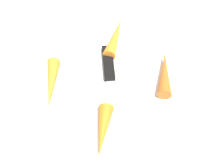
{
  "coord_description": "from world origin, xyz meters",
  "views": [
    {
      "loc": [
        0.2,
        0.23,
        0.43
      ],
      "look_at": [
        0.0,
        0.0,
        0.01
      ],
      "focal_mm": 40.6,
      "sensor_mm": 36.0,
      "label": 1
    }
  ],
  "objects_px": {
    "carrot_longest": "(116,36)",
    "carrot_shortest": "(103,130)",
    "knife": "(109,68)",
    "cutting_board": "(112,86)",
    "carrot_short": "(51,83)",
    "carrot_long": "(165,73)"
  },
  "relations": [
    {
      "from": "carrot_longest",
      "to": "carrot_shortest",
      "type": "bearing_deg",
      "value": -172.12
    },
    {
      "from": "carrot_shortest",
      "to": "carrot_longest",
      "type": "height_order",
      "value": "same"
    },
    {
      "from": "knife",
      "to": "carrot_shortest",
      "type": "relative_size",
      "value": 1.84
    },
    {
      "from": "cutting_board",
      "to": "knife",
      "type": "relative_size",
      "value": 2.08
    },
    {
      "from": "cutting_board",
      "to": "carrot_short",
      "type": "xyz_separation_m",
      "value": [
        0.09,
        -0.07,
        0.02
      ]
    },
    {
      "from": "cutting_board",
      "to": "carrot_longest",
      "type": "distance_m",
      "value": 0.13
    },
    {
      "from": "cutting_board",
      "to": "carrot_longest",
      "type": "relative_size",
      "value": 2.94
    },
    {
      "from": "cutting_board",
      "to": "carrot_long",
      "type": "height_order",
      "value": "carrot_long"
    },
    {
      "from": "cutting_board",
      "to": "carrot_shortest",
      "type": "distance_m",
      "value": 0.11
    },
    {
      "from": "cutting_board",
      "to": "carrot_short",
      "type": "bearing_deg",
      "value": -37.64
    },
    {
      "from": "knife",
      "to": "carrot_shortest",
      "type": "height_order",
      "value": "carrot_shortest"
    },
    {
      "from": "carrot_longest",
      "to": "carrot_short",
      "type": "bearing_deg",
      "value": 149.6
    },
    {
      "from": "knife",
      "to": "carrot_short",
      "type": "bearing_deg",
      "value": -72.98
    },
    {
      "from": "carrot_short",
      "to": "carrot_longest",
      "type": "xyz_separation_m",
      "value": [
        -0.18,
        -0.01,
        0.0
      ]
    },
    {
      "from": "carrot_shortest",
      "to": "carrot_longest",
      "type": "relative_size",
      "value": 0.77
    },
    {
      "from": "knife",
      "to": "carrot_longest",
      "type": "relative_size",
      "value": 1.41
    },
    {
      "from": "knife",
      "to": "carrot_shortest",
      "type": "xyz_separation_m",
      "value": [
        0.1,
        0.1,
        0.01
      ]
    },
    {
      "from": "knife",
      "to": "carrot_long",
      "type": "bearing_deg",
      "value": 75.53
    },
    {
      "from": "cutting_board",
      "to": "carrot_longest",
      "type": "xyz_separation_m",
      "value": [
        -0.09,
        -0.09,
        0.02
      ]
    },
    {
      "from": "knife",
      "to": "carrot_shortest",
      "type": "bearing_deg",
      "value": -8.38
    },
    {
      "from": "knife",
      "to": "carrot_shortest",
      "type": "distance_m",
      "value": 0.15
    },
    {
      "from": "carrot_long",
      "to": "carrot_short",
      "type": "xyz_separation_m",
      "value": [
        0.19,
        -0.13,
        -0.0
      ]
    }
  ]
}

